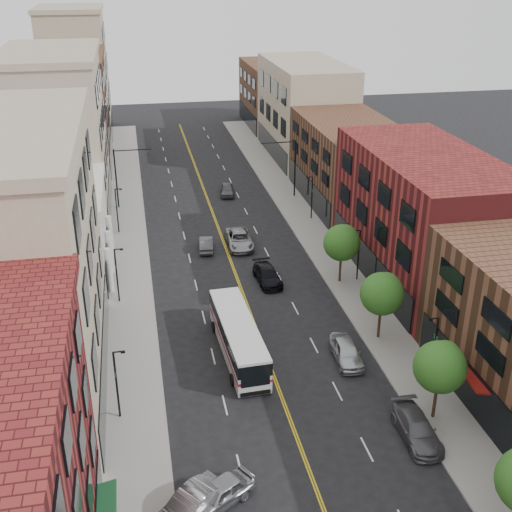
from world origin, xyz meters
TOP-DOWN VIEW (x-y plane):
  - ground at (0.00, 0.00)m, footprint 220.00×220.00m
  - sidewalk_left at (-10.00, 35.00)m, footprint 4.00×110.00m
  - sidewalk_right at (10.00, 35.00)m, footprint 4.00×110.00m
  - bldg_l_tanoffice at (-17.00, 13.00)m, footprint 10.00×22.00m
  - bldg_l_white at (-17.00, 31.00)m, footprint 10.00×14.00m
  - bldg_l_far_a at (-17.00, 48.00)m, footprint 10.00×20.00m
  - bldg_l_far_b at (-17.00, 68.00)m, footprint 10.00×20.00m
  - bldg_l_far_c at (-17.00, 86.00)m, footprint 10.00×16.00m
  - bldg_r_mid at (17.00, 24.00)m, footprint 10.00×22.00m
  - bldg_r_far_a at (17.00, 45.00)m, footprint 10.00×20.00m
  - bldg_r_far_b at (17.00, 66.00)m, footprint 10.00×22.00m
  - bldg_r_far_c at (17.00, 86.00)m, footprint 10.00×18.00m
  - tree_r_1 at (9.39, 4.07)m, footprint 3.40×3.40m
  - tree_r_2 at (9.39, 14.07)m, footprint 3.40×3.40m
  - tree_r_3 at (9.39, 24.07)m, footprint 3.40×3.40m
  - lamp_l_1 at (-10.95, 8.00)m, footprint 0.81×0.55m
  - lamp_l_2 at (-10.95, 24.00)m, footprint 0.81×0.55m
  - lamp_l_3 at (-10.95, 40.00)m, footprint 0.81×0.55m
  - lamp_r_1 at (10.95, 8.00)m, footprint 0.81×0.55m
  - lamp_r_2 at (10.95, 24.00)m, footprint 0.81×0.55m
  - lamp_r_3 at (10.95, 40.00)m, footprint 0.81×0.55m
  - signal_mast_left at (-10.27, 48.00)m, footprint 4.49×0.18m
  - signal_mast_right at (10.27, 48.00)m, footprint 4.49×0.18m
  - city_bus at (-2.05, 13.89)m, footprint 3.07×11.28m
  - car_angle_a at (-5.61, -0.57)m, footprint 4.69×3.81m
  - car_angle_b at (-7.28, -1.15)m, footprint 4.67×4.31m
  - car_parked_mid at (7.40, 2.39)m, footprint 2.22×5.15m
  - car_parked_far at (5.80, 11.53)m, footprint 2.10×4.73m
  - car_lane_behind at (-2.06, 33.74)m, footprint 1.80×4.09m
  - car_lane_a at (2.66, 25.32)m, footprint 2.30×5.07m
  - car_lane_b at (1.50, 34.00)m, footprint 2.79×5.77m
  - car_lane_c at (2.68, 50.22)m, footprint 2.22×4.39m

SIDE VIEW (x-z plane):
  - ground at x=0.00m, z-range 0.00..0.00m
  - sidewalk_left at x=-10.00m, z-range 0.00..0.15m
  - sidewalk_right at x=10.00m, z-range 0.00..0.15m
  - car_lane_behind at x=-2.06m, z-range 0.00..1.31m
  - car_lane_c at x=2.68m, z-range 0.00..1.43m
  - car_lane_a at x=2.66m, z-range 0.00..1.44m
  - car_parked_mid at x=7.40m, z-range 0.00..1.48m
  - car_angle_a at x=-5.61m, z-range 0.00..1.50m
  - car_angle_b at x=-7.28m, z-range 0.00..1.56m
  - car_lane_b at x=1.50m, z-range 0.00..1.58m
  - car_parked_far at x=5.80m, z-range 0.00..1.58m
  - city_bus at x=-2.05m, z-range 0.23..3.11m
  - lamp_l_1 at x=-10.95m, z-range 0.45..5.50m
  - lamp_l_2 at x=-10.95m, z-range 0.45..5.50m
  - lamp_l_3 at x=-10.95m, z-range 0.45..5.50m
  - lamp_r_1 at x=10.95m, z-range 0.45..5.50m
  - lamp_r_2 at x=10.95m, z-range 0.45..5.50m
  - lamp_r_3 at x=10.95m, z-range 0.45..5.50m
  - bldg_l_white at x=-17.00m, z-range 0.00..8.00m
  - tree_r_1 at x=9.39m, z-range 1.33..6.92m
  - tree_r_2 at x=9.39m, z-range 1.33..6.92m
  - tree_r_3 at x=9.39m, z-range 1.33..6.92m
  - signal_mast_left at x=-10.27m, z-range 1.05..8.25m
  - signal_mast_right at x=10.27m, z-range 1.05..8.25m
  - bldg_r_far_a at x=17.00m, z-range 0.00..10.00m
  - bldg_r_far_c at x=17.00m, z-range 0.00..11.00m
  - bldg_r_mid at x=17.00m, z-range 0.00..12.00m
  - bldg_r_far_b at x=17.00m, z-range 0.00..14.00m
  - bldg_l_far_b at x=-17.00m, z-range 0.00..15.00m
  - bldg_l_tanoffice at x=-17.00m, z-range 0.00..18.00m
  - bldg_l_far_a at x=-17.00m, z-range 0.00..18.00m
  - bldg_l_far_c at x=-17.00m, z-range 0.00..20.00m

